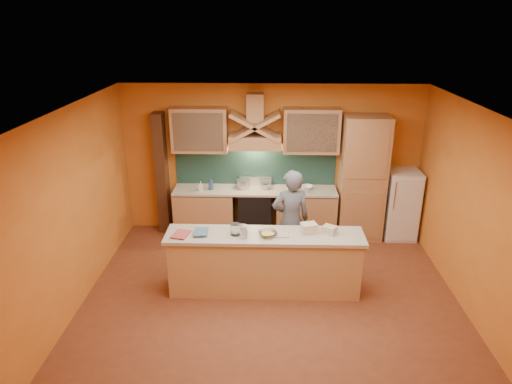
{
  "coord_description": "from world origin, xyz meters",
  "views": [
    {
      "loc": [
        -0.05,
        -5.66,
        3.92
      ],
      "look_at": [
        -0.24,
        0.9,
        1.37
      ],
      "focal_mm": 32.0,
      "sensor_mm": 36.0,
      "label": 1
    }
  ],
  "objects_px": {
    "person": "(291,220)",
    "kitchen_scale": "(243,230)",
    "stove": "(255,212)",
    "fridge": "(401,204)",
    "mixing_bowl": "(268,234)"
  },
  "relations": [
    {
      "from": "stove",
      "to": "mixing_bowl",
      "type": "distance_m",
      "value": 2.03
    },
    {
      "from": "mixing_bowl",
      "to": "kitchen_scale",
      "type": "bearing_deg",
      "value": 166.47
    },
    {
      "from": "stove",
      "to": "mixing_bowl",
      "type": "xyz_separation_m",
      "value": [
        0.25,
        -1.95,
        0.53
      ]
    },
    {
      "from": "kitchen_scale",
      "to": "mixing_bowl",
      "type": "height_order",
      "value": "kitchen_scale"
    },
    {
      "from": "stove",
      "to": "fridge",
      "type": "xyz_separation_m",
      "value": [
        2.7,
        0.0,
        0.2
      ]
    },
    {
      "from": "stove",
      "to": "fridge",
      "type": "relative_size",
      "value": 0.69
    },
    {
      "from": "stove",
      "to": "kitchen_scale",
      "type": "height_order",
      "value": "kitchen_scale"
    },
    {
      "from": "stove",
      "to": "fridge",
      "type": "bearing_deg",
      "value": 0.0
    },
    {
      "from": "person",
      "to": "fridge",
      "type": "bearing_deg",
      "value": -160.4
    },
    {
      "from": "person",
      "to": "mixing_bowl",
      "type": "distance_m",
      "value": 0.85
    },
    {
      "from": "person",
      "to": "kitchen_scale",
      "type": "distance_m",
      "value": 1.0
    },
    {
      "from": "person",
      "to": "kitchen_scale",
      "type": "relative_size",
      "value": 16.02
    },
    {
      "from": "fridge",
      "to": "mixing_bowl",
      "type": "height_order",
      "value": "fridge"
    },
    {
      "from": "stove",
      "to": "kitchen_scale",
      "type": "bearing_deg",
      "value": -93.68
    },
    {
      "from": "person",
      "to": "kitchen_scale",
      "type": "bearing_deg",
      "value": 32.47
    }
  ]
}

